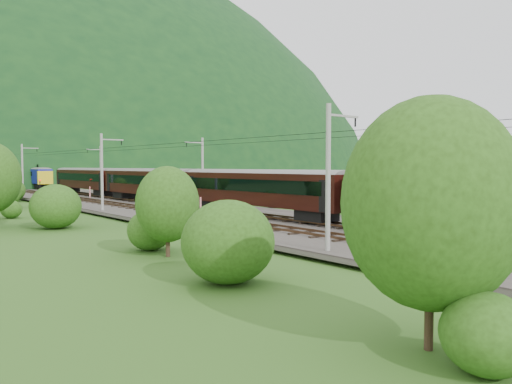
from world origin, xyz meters
TOP-DOWN VIEW (x-y plane):
  - ground at (0.00, 0.00)m, footprint 600.00×600.00m
  - railbed at (0.00, 10.00)m, footprint 14.00×220.00m
  - track_left at (-2.40, 10.00)m, footprint 2.40×220.00m
  - track_right at (2.40, 10.00)m, footprint 2.40×220.00m
  - catenary_left at (-6.12, 32.00)m, footprint 2.54×192.28m
  - catenary_right at (6.12, 32.00)m, footprint 2.54×192.28m
  - overhead_wires at (0.00, 10.00)m, footprint 4.83×198.00m
  - train at (2.40, 27.39)m, footprint 2.86×137.49m
  - hazard_post_near at (-0.10, 22.52)m, footprint 0.17×0.17m
  - hazard_post_far at (0.40, 53.45)m, footprint 0.17×0.17m
  - signal at (-3.17, 65.84)m, footprint 0.27×0.27m
  - vegetation_left at (-13.80, 16.13)m, footprint 12.47×145.64m
  - vegetation_right at (11.33, 1.73)m, footprint 7.40×105.75m

SIDE VIEW (x-z plane):
  - ground at x=0.00m, z-range 0.00..0.00m
  - railbed at x=0.00m, z-range 0.00..0.30m
  - track_left at x=-2.40m, z-range 0.24..0.51m
  - track_right at x=2.40m, z-range 0.24..0.51m
  - hazard_post_near at x=-0.10m, z-range 0.30..1.90m
  - hazard_post_far at x=0.40m, z-range 0.30..1.92m
  - vegetation_right at x=11.33m, z-range -0.12..2.94m
  - signal at x=-3.17m, z-range 0.51..2.97m
  - vegetation_left at x=-13.80m, z-range -0.76..6.13m
  - train at x=2.40m, z-range 0.92..5.88m
  - catenary_left at x=-6.12m, z-range 0.50..8.50m
  - catenary_right at x=6.12m, z-range 0.50..8.50m
  - overhead_wires at x=0.00m, z-range 7.08..7.12m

